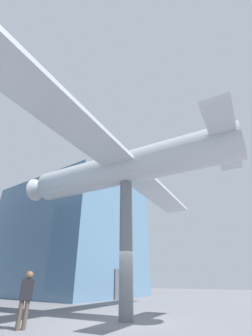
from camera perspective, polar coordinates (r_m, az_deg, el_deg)
name	(u,v)px	position (r m, az deg, el deg)	size (l,w,h in m)	color
ground_plane	(126,322)	(10.28, 0.00, -34.46)	(80.00, 80.00, 0.00)	slate
glass_pavilion_right	(71,239)	(26.59, -13.71, -17.14)	(10.83, 13.54, 11.58)	slate
support_pylon_central	(126,243)	(10.29, 0.00, -18.56)	(0.57, 0.57, 5.69)	slate
suspended_airplane	(123,169)	(11.50, -0.81, -0.14)	(17.63, 12.38, 2.75)	#B2B7BC
visitor_person	(26,295)	(9.16, -24.04, -27.32)	(0.45, 0.42, 1.69)	#4C4238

